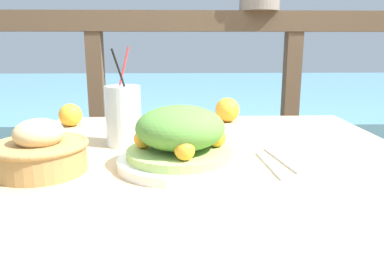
{
  "coord_description": "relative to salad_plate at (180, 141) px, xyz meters",
  "views": [
    {
      "loc": [
        -0.07,
        -0.81,
        1.01
      ],
      "look_at": [
        -0.04,
        0.05,
        0.81
      ],
      "focal_mm": 35.0,
      "sensor_mm": 36.0,
      "label": 1
    }
  ],
  "objects": [
    {
      "name": "salad_plate",
      "position": [
        0.0,
        0.0,
        0.0
      ],
      "size": [
        0.27,
        0.27,
        0.13
      ],
      "color": "white",
      "rests_on": "patio_table"
    },
    {
      "name": "drink_glass",
      "position": [
        -0.14,
        0.18,
        0.02
      ],
      "size": [
        0.09,
        0.09,
        0.25
      ],
      "color": "silver",
      "rests_on": "patio_table"
    },
    {
      "name": "knife",
      "position": [
        0.23,
        0.03,
        -0.05
      ],
      "size": [
        0.04,
        0.18,
        0.0
      ],
      "color": "silver",
      "rests_on": "patio_table"
    },
    {
      "name": "sea_backdrop",
      "position": [
        0.07,
        3.48,
        -0.55
      ],
      "size": [
        12.0,
        4.0,
        0.51
      ],
      "color": "#568EA8",
      "rests_on": "ground_plane"
    },
    {
      "name": "orange_near_basket",
      "position": [
        -0.34,
        0.4,
        -0.02
      ],
      "size": [
        0.07,
        0.07,
        0.07
      ],
      "color": "#F9A328",
      "rests_on": "patio_table"
    },
    {
      "name": "bread_basket",
      "position": [
        -0.28,
        -0.03,
        -0.01
      ],
      "size": [
        0.19,
        0.19,
        0.11
      ],
      "color": "#AD7F47",
      "rests_on": "patio_table"
    },
    {
      "name": "fork",
      "position": [
        0.19,
        -0.01,
        -0.05
      ],
      "size": [
        0.03,
        0.18,
        0.0
      ],
      "color": "silver",
      "rests_on": "patio_table"
    },
    {
      "name": "railing_fence",
      "position": [
        0.07,
        0.98,
        0.0
      ],
      "size": [
        2.8,
        0.08,
        1.15
      ],
      "color": "brown",
      "rests_on": "ground_plane"
    },
    {
      "name": "orange_near_glass",
      "position": [
        0.16,
        0.45,
        -0.02
      ],
      "size": [
        0.08,
        0.08,
        0.08
      ],
      "color": "#F9A328",
      "rests_on": "patio_table"
    },
    {
      "name": "patio_table",
      "position": [
        0.07,
        0.05,
        -0.15
      ],
      "size": [
        0.97,
        0.99,
        0.75
      ],
      "color": "tan",
      "rests_on": "ground_plane"
    }
  ]
}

